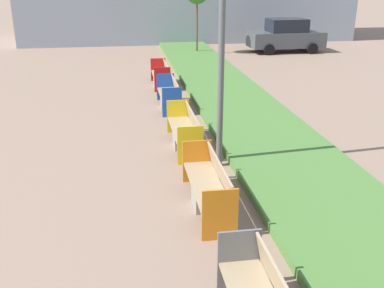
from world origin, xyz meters
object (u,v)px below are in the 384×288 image
object	(u,v)px
bench_yellow_frame	(185,133)
bench_red_frame	(161,77)
parked_car_distant	(286,36)
bench_blue_frame	(170,97)
bench_orange_frame	(209,189)

from	to	relation	value
bench_yellow_frame	bench_red_frame	distance (m)	6.83
parked_car_distant	bench_blue_frame	bearing A→B (deg)	-128.16
bench_yellow_frame	parked_car_distant	size ratio (longest dim) A/B	0.56
bench_yellow_frame	parked_car_distant	world-z (taller)	parked_car_distant
bench_yellow_frame	bench_blue_frame	distance (m)	3.68
bench_yellow_frame	bench_red_frame	size ratio (longest dim) A/B	1.20
bench_yellow_frame	parked_car_distant	bearing A→B (deg)	61.01
bench_orange_frame	parked_car_distant	xyz separation A→B (m)	(7.79, 17.33, 0.54)
bench_red_frame	parked_car_distant	world-z (taller)	parked_car_distant
bench_blue_frame	parked_car_distant	size ratio (longest dim) A/B	0.50
bench_blue_frame	bench_orange_frame	bearing A→B (deg)	-89.98
bench_orange_frame	bench_blue_frame	size ratio (longest dim) A/B	1.12
bench_blue_frame	bench_red_frame	xyz separation A→B (m)	(-0.00, 3.16, -0.00)
parked_car_distant	bench_red_frame	bearing A→B (deg)	-138.43
bench_orange_frame	bench_red_frame	xyz separation A→B (m)	(-0.00, 10.10, -0.01)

